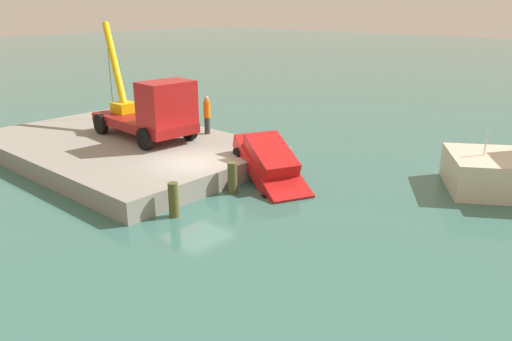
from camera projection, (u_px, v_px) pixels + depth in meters
The scene contains 8 objects.
ground at pixel (195, 181), 20.85m from camera, with size 200.00×200.00×0.00m, color #386B60.
dock at pixel (122, 149), 24.00m from camera, with size 13.77×8.91×0.84m, color gray.
crane_truck at pixel (152, 111), 23.57m from camera, with size 7.96×3.20×5.29m.
dock_worker at pixel (207, 115), 24.76m from camera, with size 0.34×0.34×1.88m.
salvaged_car at pixel (271, 165), 20.50m from camera, with size 4.76×3.50×2.57m.
piling_near at pixel (174, 200), 17.25m from camera, with size 0.35×0.35×1.25m, color #4F4E23.
piling_mid at pixel (232, 178), 19.40m from camera, with size 0.38×0.38×1.25m, color #4E4E29.
piling_far at pixel (279, 156), 21.48m from camera, with size 0.29×0.29×1.64m, color brown.
Camera 1 is at (14.90, -13.00, 7.09)m, focal length 35.07 mm.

